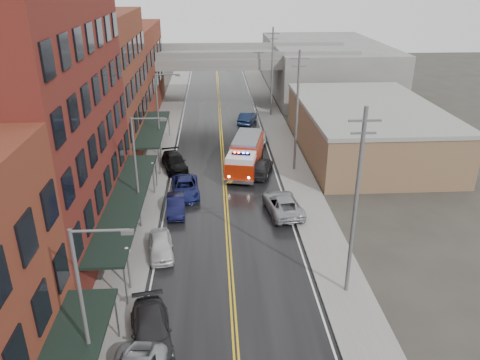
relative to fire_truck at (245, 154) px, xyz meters
name	(u,v)px	position (x,y,z in m)	size (l,w,h in m)	color
road	(225,193)	(-2.23, -5.36, -1.71)	(11.00, 160.00, 0.02)	black
sidewalk_left	(145,194)	(-9.53, -5.36, -1.65)	(3.00, 160.00, 0.15)	slate
sidewalk_right	(304,190)	(5.07, -5.36, -1.65)	(3.00, 160.00, 0.15)	slate
curb_left	(163,194)	(-7.88, -5.36, -1.65)	(0.30, 160.00, 0.15)	gray
curb_right	(286,190)	(3.42, -5.36, -1.65)	(0.30, 160.00, 0.15)	gray
brick_building_b	(33,123)	(-15.53, -12.36, 7.28)	(9.00, 20.00, 18.00)	#5D1D18
brick_building_c	(94,88)	(-15.53, 5.14, 5.78)	(9.00, 15.00, 15.00)	brown
brick_building_far	(124,71)	(-15.53, 22.64, 4.28)	(9.00, 20.00, 12.00)	maroon
tan_building	(366,130)	(13.77, 4.64, 0.78)	(14.00, 22.00, 5.00)	#7F6344
right_far_block	(325,67)	(15.77, 34.64, 2.28)	(18.00, 30.00, 8.00)	slate
awning_1	(127,199)	(-9.72, -12.36, 1.27)	(2.60, 18.00, 3.09)	black
awning_2	(153,128)	(-9.72, 5.14, 1.26)	(2.60, 13.00, 3.09)	black
globe_lamp_1	(128,259)	(-8.63, -19.36, 0.59)	(0.44, 0.44, 3.12)	#59595B
globe_lamp_2	(153,171)	(-8.63, -5.36, 0.59)	(0.44, 0.44, 3.12)	#59595B
street_lamp_0	(88,306)	(-8.78, -27.36, 3.46)	(2.64, 0.22, 9.00)	#59595B
street_lamp_1	(139,167)	(-8.78, -11.36, 3.46)	(2.64, 0.22, 9.00)	#59595B
street_lamp_2	(160,110)	(-8.78, 4.64, 3.46)	(2.64, 0.22, 9.00)	#59595B
utility_pole_0	(356,202)	(4.97, -20.36, 4.58)	(1.80, 0.24, 12.00)	#59595B
utility_pole_1	(297,110)	(4.97, -0.36, 4.58)	(1.80, 0.24, 12.00)	#59595B
utility_pole_2	(272,71)	(4.97, 19.64, 4.58)	(1.80, 0.24, 12.00)	#59595B
overpass	(218,65)	(-2.23, 26.64, 4.26)	(40.00, 10.00, 7.50)	slate
fire_truck	(245,154)	(0.00, 0.00, 0.00)	(4.89, 9.10, 3.18)	#A41E07
parked_car_left_3	(151,330)	(-6.76, -24.06, -0.97)	(2.12, 5.20, 1.51)	black
parked_car_left_4	(161,246)	(-7.10, -15.33, -1.01)	(1.68, 4.17, 1.42)	silver
parked_car_left_5	(176,205)	(-6.44, -9.01, -1.03)	(1.47, 4.22, 1.39)	black
parked_car_left_6	(185,187)	(-5.83, -5.56, -1.00)	(2.41, 5.22, 1.45)	navy
parked_car_left_7	(174,162)	(-7.23, 0.65, -0.96)	(2.14, 5.26, 1.53)	black
parked_car_right_0	(283,204)	(2.49, -9.47, -0.94)	(2.61, 5.66, 1.57)	#94969B
parked_car_right_1	(260,167)	(1.41, -1.16, -0.97)	(2.10, 5.17, 1.50)	black
parked_car_right_2	(259,135)	(2.23, 8.80, -0.98)	(1.75, 4.35, 1.48)	silver
parked_car_right_3	(247,118)	(1.37, 16.00, -0.92)	(1.71, 4.90, 1.61)	black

